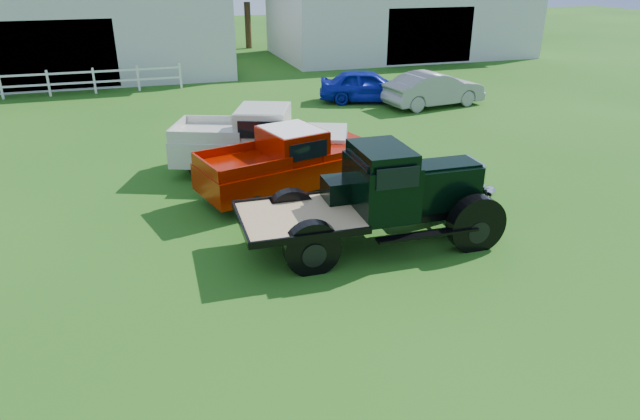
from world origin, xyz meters
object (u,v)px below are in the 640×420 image
object	(u,v)px
white_pickup	(261,141)
misc_car_grey	(434,89)
misc_car_blue	(367,86)
red_pickup	(289,162)
vintage_flatbed	(375,197)

from	to	relation	value
white_pickup	misc_car_grey	bearing A→B (deg)	55.84
white_pickup	misc_car_blue	bearing A→B (deg)	71.67
red_pickup	white_pickup	world-z (taller)	white_pickup
vintage_flatbed	misc_car_grey	world-z (taller)	vintage_flatbed
white_pickup	misc_car_blue	world-z (taller)	white_pickup
misc_car_blue	white_pickup	bearing A→B (deg)	158.54
red_pickup	misc_car_blue	xyz separation A→B (m)	(6.14, 9.61, -0.19)
misc_car_blue	red_pickup	bearing A→B (deg)	166.10
vintage_flatbed	white_pickup	xyz separation A→B (m)	(-1.38, 5.34, -0.15)
red_pickup	misc_car_grey	size ratio (longest dim) A/B	1.12
red_pickup	misc_car_blue	world-z (taller)	red_pickup
misc_car_blue	misc_car_grey	distance (m)	2.96
white_pickup	misc_car_grey	distance (m)	10.80
misc_car_blue	vintage_flatbed	bearing A→B (deg)	177.25
vintage_flatbed	red_pickup	world-z (taller)	vintage_flatbed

